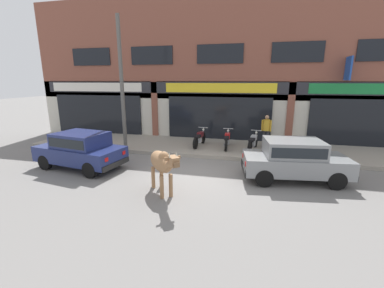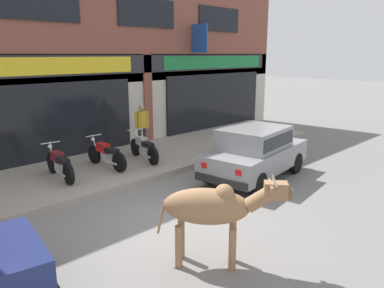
# 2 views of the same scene
# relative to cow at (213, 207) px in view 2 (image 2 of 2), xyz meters

# --- Properties ---
(ground_plane) EXTENTS (90.00, 90.00, 0.00)m
(ground_plane) POSITION_rel_cow_xyz_m (0.69, 1.68, -1.01)
(ground_plane) COLOR slate
(sidewalk) EXTENTS (19.00, 3.54, 0.17)m
(sidewalk) POSITION_rel_cow_xyz_m (0.69, 5.65, -0.92)
(sidewalk) COLOR gray
(sidewalk) RESTS_ON ground
(shop_building) EXTENTS (23.00, 1.40, 8.06)m
(shop_building) POSITION_rel_cow_xyz_m (0.70, 7.68, 2.80)
(shop_building) COLOR brown
(shop_building) RESTS_ON ground
(cow) EXTENTS (1.54, 1.79, 1.61)m
(cow) POSITION_rel_cow_xyz_m (0.00, 0.00, 0.00)
(cow) COLOR #936B47
(cow) RESTS_ON ground
(car_0) EXTENTS (3.75, 2.06, 1.46)m
(car_0) POSITION_rel_cow_xyz_m (4.10, 2.14, -0.19)
(car_0) COLOR black
(car_0) RESTS_ON ground
(motorcycle_0) EXTENTS (0.53, 1.81, 0.88)m
(motorcycle_0) POSITION_rel_cow_xyz_m (0.01, 5.47, -0.44)
(motorcycle_0) COLOR black
(motorcycle_0) RESTS_ON sidewalk
(motorcycle_1) EXTENTS (0.52, 1.81, 0.88)m
(motorcycle_1) POSITION_rel_cow_xyz_m (1.42, 5.45, -0.44)
(motorcycle_1) COLOR black
(motorcycle_1) RESTS_ON sidewalk
(motorcycle_2) EXTENTS (0.65, 1.79, 0.88)m
(motorcycle_2) POSITION_rel_cow_xyz_m (2.69, 5.31, -0.44)
(motorcycle_2) COLOR black
(motorcycle_2) RESTS_ON sidewalk
(pedestrian) EXTENTS (0.49, 0.32, 1.60)m
(pedestrian) POSITION_rel_cow_xyz_m (3.30, 6.18, 0.15)
(pedestrian) COLOR #2D2D33
(pedestrian) RESTS_ON sidewalk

